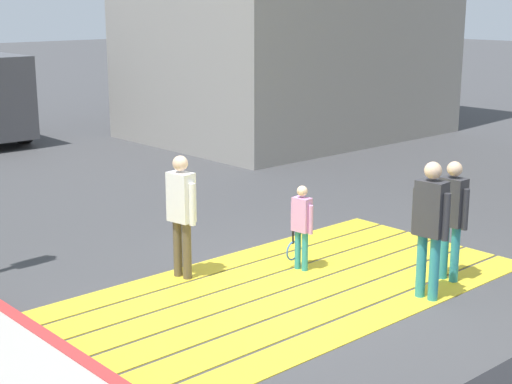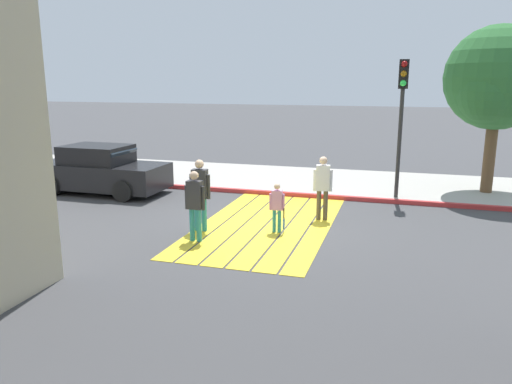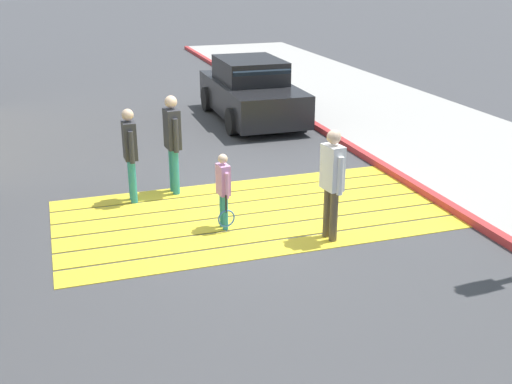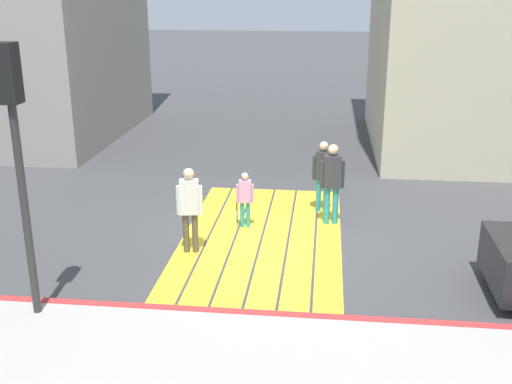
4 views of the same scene
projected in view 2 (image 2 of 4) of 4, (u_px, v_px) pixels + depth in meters
name	position (u px, v px, depth m)	size (l,w,h in m)	color
ground_plane	(267.00, 224.00, 12.75)	(120.00, 120.00, 0.00)	#424244
crosswalk_stripes	(267.00, 224.00, 12.75)	(6.40, 3.25, 0.01)	yellow
sidewalk_west	(307.00, 181.00, 17.97)	(4.80, 40.00, 0.12)	#ADA8A0
curb_painted	(294.00, 195.00, 15.77)	(0.16, 40.00, 0.13)	#BC3333
car_parked_near_curb	(101.00, 171.00, 16.19)	(2.04, 4.33, 1.57)	black
traffic_light_corner	(402.00, 101.00, 14.53)	(0.39, 0.28, 4.24)	#2D2D2D
street_tree	(496.00, 81.00, 15.05)	(3.20, 3.20, 5.32)	brown
pedestrian_adult_lead	(323.00, 183.00, 12.94)	(0.27, 0.50, 1.71)	brown
pedestrian_adult_trailing	(200.00, 190.00, 11.97)	(0.26, 0.52, 1.79)	teal
pedestrian_adult_side	(195.00, 201.00, 11.21)	(0.21, 0.49, 1.66)	teal
pedestrian_child_with_racket	(277.00, 205.00, 11.93)	(0.28, 0.39, 1.23)	teal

